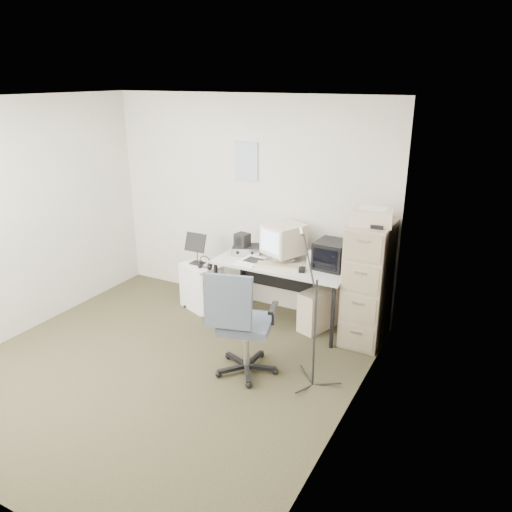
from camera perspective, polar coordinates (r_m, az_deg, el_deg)
The scene contains 23 objects.
floor at distance 5.05m, azimuth -10.87°, elevation -12.54°, with size 3.60×3.60×0.01m, color #2D2915.
ceiling at distance 4.28m, azimuth -13.12°, elevation 17.08°, with size 3.60×3.60×0.01m, color white.
wall_back at distance 5.94m, azimuth -0.87°, elevation 6.04°, with size 3.60×0.02×2.50m, color beige.
wall_left at distance 5.79m, azimuth -25.86°, elevation 3.65°, with size 0.02×3.60×2.50m, color beige.
wall_right at distance 3.69m, azimuth 10.36°, elevation -3.16°, with size 0.02×3.60×2.50m, color beige.
wall_calendar at distance 5.84m, azimuth -1.13°, elevation 10.80°, with size 0.30×0.02×0.44m, color white.
filing_cabinet at distance 5.29m, azimuth 12.66°, elevation -3.10°, with size 0.40×0.60×1.30m, color tan.
printer at distance 5.00m, azimuth 13.09°, elevation 4.34°, with size 0.40×0.27×0.15m, color beige.
desk at distance 5.67m, azimuth 3.08°, elevation -4.17°, with size 1.50×0.70×0.73m, color beige.
crt_monitor at distance 5.54m, azimuth 3.23°, elevation 1.58°, with size 0.37×0.39×0.41m, color beige.
crt_tv at distance 5.38m, azimuth 8.66°, elevation 0.16°, with size 0.33×0.34×0.30m, color black.
desk_speaker at distance 5.45m, azimuth 6.43°, elevation -0.23°, with size 0.08×0.08×0.16m, color silver.
keyboard at distance 5.39m, azimuth 2.50°, elevation -1.12°, with size 0.50×0.18×0.03m, color beige.
mouse at distance 5.28m, azimuth 5.28°, elevation -1.58°, with size 0.07×0.11×0.03m, color black.
radio_receiver at distance 5.79m, azimuth -1.05°, elevation 0.76°, with size 0.32×0.23×0.09m, color black.
radio_speaker at distance 5.74m, azimuth -1.58°, elevation 1.87°, with size 0.15×0.14×0.15m, color black.
papers at distance 5.53m, azimuth -0.59°, elevation -0.56°, with size 0.24×0.32×0.02m, color white.
pc_tower at distance 5.62m, azimuth 7.20°, elevation -6.02°, with size 0.22×0.49×0.46m, color beige.
office_chair at distance 4.66m, azimuth -1.13°, elevation -7.55°, with size 0.61×0.61×1.05m, color #45515E.
side_cart at distance 6.08m, azimuth -6.20°, elevation -3.42°, with size 0.45×0.36×0.55m, color white.
music_stand at distance 5.95m, azimuth -6.76°, elevation 0.90°, with size 0.27×0.14×0.39m, color black.
headphones at distance 5.83m, azimuth -5.84°, elevation -0.96°, with size 0.17×0.17×0.03m, color black.
mic_stand at distance 4.42m, azimuth 6.80°, elevation -7.03°, with size 0.02×0.02×1.36m, color black.
Camera 1 is at (2.77, -3.26, 2.68)m, focal length 35.00 mm.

